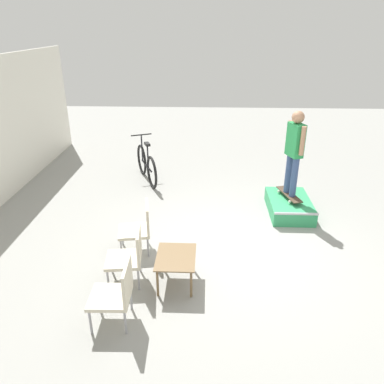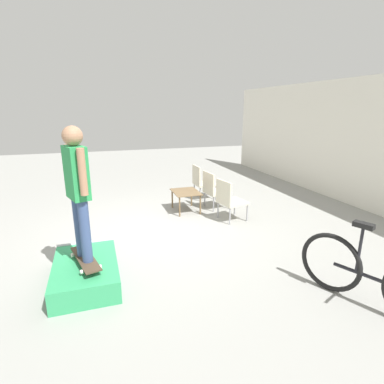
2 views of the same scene
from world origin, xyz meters
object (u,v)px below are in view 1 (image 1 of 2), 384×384
Objects in this scene: person_skater at (295,147)px; patio_chair_right at (139,226)px; patio_chair_left at (117,292)px; patio_chair_center at (130,254)px; bicycle at (147,165)px; skateboard_on_ramp at (289,194)px; coffee_table at (176,260)px; skate_ramp_box at (289,206)px.

patio_chair_right is (-1.61, 2.82, -0.92)m from person_skater.
person_skater reaches higher than patio_chair_right.
patio_chair_left and patio_chair_center have the same top height.
patio_chair_center is 4.01m from bicycle.
skateboard_on_ramp is at bearing 109.63° from patio_chair_right.
coffee_table is 0.85× the size of patio_chair_left.
bicycle reaches higher than skateboard_on_ramp.
bicycle is (1.54, 3.19, -0.99)m from person_skater.
person_skater is 1.04× the size of bicycle.
patio_chair_left is 0.85m from patio_chair_center.
skate_ramp_box is 0.77× the size of person_skater.
skate_ramp_box is 1.49× the size of patio_chair_right.
patio_chair_right is at bearing 118.58° from skate_ramp_box.
patio_chair_right is 3.17m from bicycle.
person_skater is at bearing 11.06° from skate_ramp_box.
skateboard_on_ramp is 0.98× the size of patio_chair_center.
patio_chair_right is (0.85, 0.69, 0.07)m from coffee_table.
patio_chair_right is at bearing 104.61° from skateboard_on_ramp.
bicycle reaches higher than patio_chair_left.
person_skater is 2.30× the size of coffee_table.
skate_ramp_box is 3.23m from coffee_table.
patio_chair_center is 1.00× the size of patio_chair_right.
skateboard_on_ramp is at bearing 11.06° from skate_ramp_box.
patio_chair_left reaches higher than coffee_table.
patio_chair_right is at bearing 38.85° from coffee_table.
skate_ramp_box is at bearing 175.99° from skateboard_on_ramp.
patio_chair_center is (-2.39, 2.83, 0.33)m from skate_ramp_box.
patio_chair_left is at bearing 160.97° from bicycle.
person_skater is at bearing 124.09° from patio_chair_center.
patio_chair_left is at bearing -10.00° from patio_chair_right.
patio_chair_center is (-2.45, 2.82, -0.92)m from person_skater.
patio_chair_left is (-3.23, 2.83, 0.33)m from skate_ramp_box.
skateboard_on_ramp is 3.54m from bicycle.
person_skater is 1.94× the size of patio_chair_right.
patio_chair_left is at bearing 120.00° from person_skater.
person_skater is 1.94× the size of patio_chair_center.
coffee_table is at bearing 119.63° from person_skater.
skate_ramp_box is 3.59m from bicycle.
coffee_table is at bearing 82.16° from patio_chair_center.
skate_ramp_box is 0.24m from skateboard_on_ramp.
coffee_table is (-2.40, 2.15, 0.25)m from skate_ramp_box.
person_skater is at bearing -40.91° from coffee_table.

